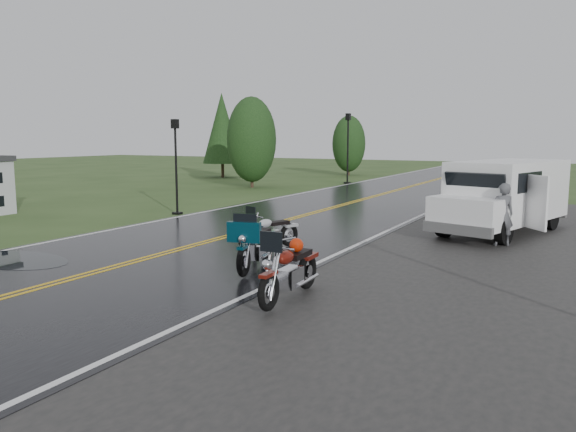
{
  "coord_description": "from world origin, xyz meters",
  "views": [
    {
      "loc": [
        9.11,
        -9.78,
        2.88
      ],
      "look_at": [
        2.8,
        2.0,
        1.0
      ],
      "focal_mm": 35.0,
      "sensor_mm": 36.0,
      "label": 1
    }
  ],
  "objects": [
    {
      "name": "ground",
      "position": [
        0.0,
        0.0,
        0.0
      ],
      "size": [
        120.0,
        120.0,
        0.0
      ],
      "primitive_type": "plane",
      "color": "#2D471E",
      "rests_on": "ground"
    },
    {
      "name": "road",
      "position": [
        0.0,
        10.0,
        0.02
      ],
      "size": [
        8.0,
        100.0,
        0.04
      ],
      "primitive_type": "cube",
      "color": "black",
      "rests_on": "ground"
    },
    {
      "name": "motorcycle_red",
      "position": [
        4.65,
        -2.11,
        0.64
      ],
      "size": [
        0.9,
        2.21,
        1.28
      ],
      "primitive_type": null,
      "rotation": [
        0.0,
        0.0,
        0.05
      ],
      "color": "#5A110A",
      "rests_on": "ground"
    },
    {
      "name": "motorcycle_teal",
      "position": [
        3.06,
        -0.4,
        0.65
      ],
      "size": [
        1.28,
        2.32,
        1.3
      ],
      "primitive_type": null,
      "rotation": [
        0.0,
        0.0,
        0.23
      ],
      "color": "#052B38",
      "rests_on": "ground"
    },
    {
      "name": "motorcycle_silver",
      "position": [
        1.87,
        1.66,
        0.57
      ],
      "size": [
        1.25,
        2.04,
        1.13
      ],
      "primitive_type": null,
      "rotation": [
        0.0,
        0.0,
        -0.31
      ],
      "color": "#AEB1B6",
      "rests_on": "ground"
    },
    {
      "name": "van_white",
      "position": [
        5.56,
        6.4,
        1.12
      ],
      "size": [
        3.62,
        6.04,
        2.23
      ],
      "primitive_type": null,
      "rotation": [
        0.0,
        0.0,
        -0.28
      ],
      "color": "white",
      "rests_on": "ground"
    },
    {
      "name": "person_at_van",
      "position": [
        7.18,
        5.79,
        0.83
      ],
      "size": [
        0.72,
        0.64,
        1.66
      ],
      "primitive_type": "imported",
      "rotation": [
        0.0,
        0.0,
        3.64
      ],
      "color": "#4F5155",
      "rests_on": "ground"
    },
    {
      "name": "lamp_post_near_left",
      "position": [
        -4.47,
        6.72,
        1.79
      ],
      "size": [
        0.31,
        0.31,
        3.58
      ],
      "primitive_type": null,
      "color": "black",
      "rests_on": "ground"
    },
    {
      "name": "lamp_post_far_left",
      "position": [
        -4.18,
        22.89,
        2.2
      ],
      "size": [
        0.38,
        0.38,
        4.4
      ],
      "primitive_type": null,
      "color": "black",
      "rests_on": "ground"
    },
    {
      "name": "tree_left_mid",
      "position": [
        -8.05,
        17.82,
        2.22
      ],
      "size": [
        2.84,
        2.84,
        4.44
      ],
      "primitive_type": null,
      "color": "#1E3D19",
      "rests_on": "ground"
    },
    {
      "name": "tree_left_far",
      "position": [
        -7.08,
        30.2,
        1.94
      ],
      "size": [
        2.52,
        2.52,
        3.87
      ],
      "primitive_type": null,
      "color": "#1E3D19",
      "rests_on": "ground"
    },
    {
      "name": "pine_left_far",
      "position": [
        -14.29,
        23.84,
        2.94
      ],
      "size": [
        2.83,
        2.83,
        5.89
      ],
      "primitive_type": null,
      "color": "#1E3D19",
      "rests_on": "ground"
    }
  ]
}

